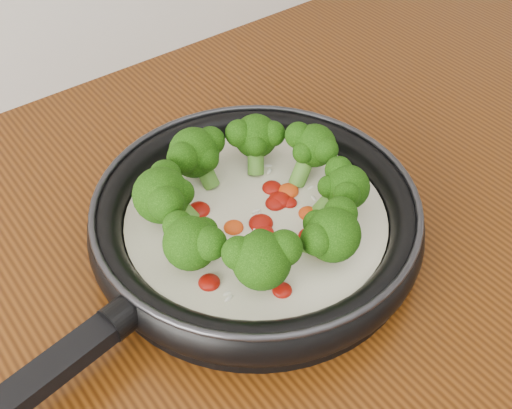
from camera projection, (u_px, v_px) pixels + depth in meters
skillet at (253, 218)px, 0.65m from camera, size 0.54×0.39×0.10m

